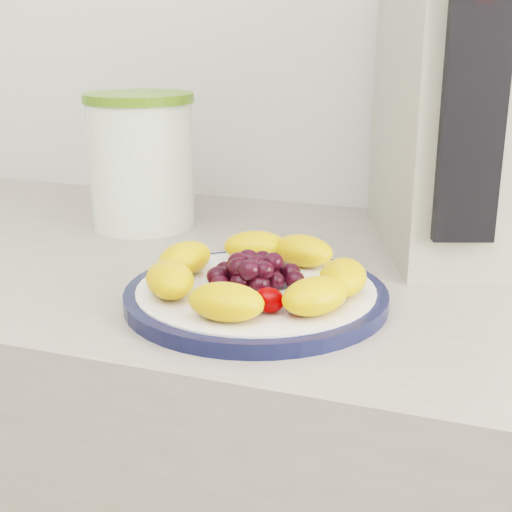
% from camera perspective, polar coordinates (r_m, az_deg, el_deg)
% --- Properties ---
extents(plate_rim, '(0.26, 0.26, 0.01)m').
position_cam_1_polar(plate_rim, '(0.72, 0.00, -3.23)').
color(plate_rim, '#121738').
rests_on(plate_rim, counter).
extents(plate_face, '(0.24, 0.24, 0.02)m').
position_cam_1_polar(plate_face, '(0.72, 0.00, -3.16)').
color(plate_face, white).
rests_on(plate_face, counter).
extents(canister, '(0.18, 0.18, 0.17)m').
position_cam_1_polar(canister, '(1.00, -9.14, 7.17)').
color(canister, '#457118').
rests_on(canister, counter).
extents(canister_lid, '(0.19, 0.19, 0.01)m').
position_cam_1_polar(canister_lid, '(0.98, -9.40, 12.40)').
color(canister_lid, '#567F25').
rests_on(canister_lid, canister).
extents(appliance_body, '(0.30, 0.35, 0.37)m').
position_cam_1_polar(appliance_body, '(0.91, 17.50, 11.88)').
color(appliance_body, '#A4A08F').
rests_on(appliance_body, counter).
extents(appliance_panel, '(0.07, 0.04, 0.27)m').
position_cam_1_polar(appliance_panel, '(0.75, 16.98, 11.23)').
color(appliance_panel, black).
rests_on(appliance_panel, appliance_body).
extents(fruit_plate, '(0.23, 0.23, 0.03)m').
position_cam_1_polar(fruit_plate, '(0.71, 0.07, -1.30)').
color(fruit_plate, orange).
rests_on(fruit_plate, plate_face).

